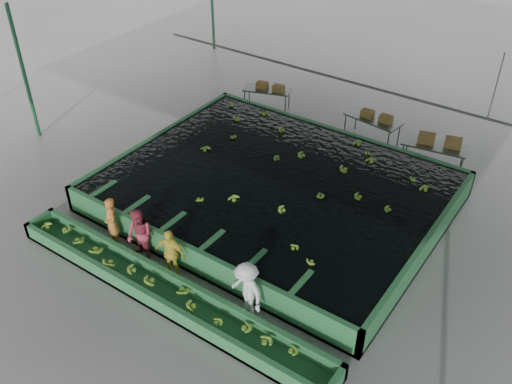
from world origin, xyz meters
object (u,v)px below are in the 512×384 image
Objects in this scene: flotation_tank at (274,191)px; packing_table_left at (267,99)px; worker_a at (112,222)px; packing_table_right at (433,157)px; box_stack_mid at (376,119)px; worker_c at (170,253)px; worker_d at (247,290)px; packing_table_mid at (371,129)px; sorting_trough at (165,292)px; box_stack_left at (270,90)px; worker_b at (140,236)px; box_stack_right at (439,144)px.

flotation_tank is 5.31× the size of packing_table_left.
packing_table_right is (6.03, 9.05, -0.30)m from worker_a.
worker_a is 1.33× the size of box_stack_mid.
box_stack_mid is (1.41, 9.60, 0.19)m from worker_c.
packing_table_right is (3.83, 9.05, -0.27)m from worker_c.
packing_table_right is 1.81× the size of box_stack_mid.
worker_d reaches higher than box_stack_mid.
packing_table_mid is (4.65, 0.02, 0.05)m from packing_table_left.
worker_a is at bearing 163.32° from sorting_trough.
box_stack_left is at bearing 137.09° from worker_d.
flotation_tank is 5.82m from packing_table_right.
box_stack_left is (-3.71, 10.42, 0.61)m from sorting_trough.
sorting_trough is 10.46m from box_stack_mid.
packing_table_right is (3.36, 4.75, 0.04)m from flotation_tank.
packing_table_mid is at bearing 86.16° from worker_b.
worker_d is at bearing 10.03° from worker_b.
box_stack_left reaches higher than packing_table_right.
sorting_trough is 7.04× the size of box_stack_right.
packing_table_left is 4.81m from box_stack_mid.
worker_b is at bearing -76.65° from packing_table_left.
packing_table_left is at bearing 121.34° from worker_a.
worker_c is (2.20, 0.00, -0.03)m from worker_a.
flotation_tank is 4.34m from worker_c.
sorting_trough is 8.55× the size of box_stack_left.
packing_table_mid is at bearing 167.49° from packing_table_right.
worker_a is 0.73× the size of packing_table_right.
flotation_tank is at bearing 90.00° from sorting_trough.
packing_table_mid is at bearing 94.49° from worker_a.
box_stack_right reaches higher than sorting_trough.
box_stack_right is (5.03, 9.13, 0.15)m from worker_b.
packing_table_mid is 2.74m from box_stack_right.
worker_b is 0.77× the size of packing_table_right.
flotation_tank is 5.07m from worker_a.
worker_d is 1.38× the size of box_stack_mid.
box_stack_right is at bearing -10.35° from packing_table_mid.
box_stack_right reaches higher than box_stack_mid.
packing_table_right is 1.83× the size of box_stack_left.
box_stack_left is at bearing 120.51° from worker_a.
worker_c reaches higher than packing_table_right.
worker_a reaches higher than box_stack_mid.
flotation_tank is 6.37× the size of worker_a.
worker_b is at bearing -163.69° from worker_d.
sorting_trough is (0.00, -5.10, -0.20)m from flotation_tank.
worker_d is at bearing -64.81° from flotation_tank.
worker_a is 9.67m from packing_table_left.
packing_table_right is 1.51× the size of box_stack_right.
box_stack_right is at bearing 39.15° from packing_table_right.
worker_b is 1.16× the size of box_stack_right.
box_stack_left is at bearing 179.72° from box_stack_mid.
box_stack_mid is at bearing 79.96° from flotation_tank.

